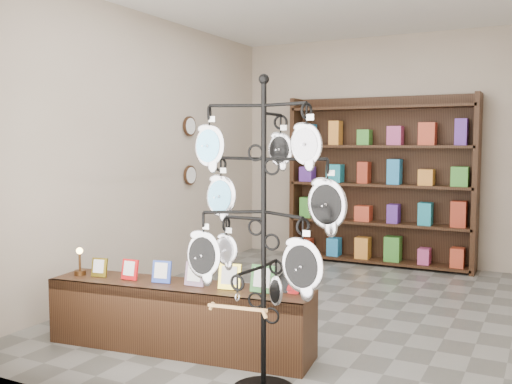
% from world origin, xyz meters
% --- Properties ---
extents(ground, '(5.00, 5.00, 0.00)m').
position_xyz_m(ground, '(0.00, 0.00, 0.00)').
color(ground, slate).
rests_on(ground, ground).
extents(room_envelope, '(5.00, 5.00, 5.00)m').
position_xyz_m(room_envelope, '(0.00, 0.00, 1.85)').
color(room_envelope, '#B5A592').
rests_on(room_envelope, ground).
extents(display_tree, '(1.04, 0.89, 2.02)m').
position_xyz_m(display_tree, '(0.39, -1.89, 1.17)').
color(display_tree, black).
rests_on(display_tree, ground).
extents(front_shelf, '(2.14, 0.69, 0.74)m').
position_xyz_m(front_shelf, '(-0.53, -1.50, 0.26)').
color(front_shelf, black).
rests_on(front_shelf, ground).
extents(back_shelving, '(2.42, 0.36, 2.20)m').
position_xyz_m(back_shelving, '(0.00, 2.30, 1.03)').
color(back_shelving, black).
rests_on(back_shelving, ground).
extents(wall_clocks, '(0.03, 0.24, 0.84)m').
position_xyz_m(wall_clocks, '(-1.97, 0.80, 1.50)').
color(wall_clocks, black).
rests_on(wall_clocks, ground).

